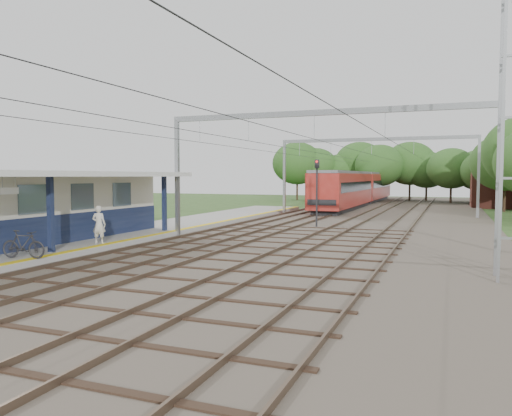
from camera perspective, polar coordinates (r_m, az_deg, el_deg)
The scene contains 14 objects.
ground at distance 14.84m, azimuth -21.83°, elevation -10.51°, with size 160.00×160.00×0.00m, color #2D4C1E.
ballast_bed at distance 41.02m, azimuth 13.05°, elevation -1.35°, with size 18.00×90.00×0.10m, color #473D33.
platform at distance 30.21m, azimuth -13.99°, elevation -2.90°, with size 5.00×52.00×0.35m, color gray.
yellow_stripe at distance 28.95m, azimuth -10.35°, elevation -2.77°, with size 0.45×52.00×0.01m, color yellow.
station_building at distance 25.69m, azimuth -25.68°, elevation -0.10°, with size 3.41×18.00×3.40m.
canopy at distance 24.16m, azimuth -25.73°, elevation 3.48°, with size 6.40×20.00×3.44m.
rail_tracks at distance 41.45m, azimuth 9.63°, elevation -1.08°, with size 11.80×88.00×0.15m.
catenary_system at distance 36.37m, azimuth 11.12°, elevation 6.66°, with size 17.22×88.00×7.00m.
tree_band at distance 67.85m, azimuth 16.34°, elevation 4.66°, with size 31.72×30.88×8.82m.
house_far at distance 62.74m, azimuth 27.03°, elevation 2.96°, with size 8.00×6.12×8.66m.
person at distance 24.92m, azimuth -17.52°, elevation -1.81°, with size 0.67×0.44×1.83m, color beige.
bicycle at distance 21.52m, azimuth -25.05°, elevation -3.78°, with size 0.52×1.86×1.12m, color black.
train at distance 61.97m, azimuth 11.75°, elevation 2.34°, with size 3.04×37.89×3.99m.
signal_post at distance 34.33m, azimuth 6.97°, elevation 2.76°, with size 0.36×0.31×4.70m.
Camera 1 is at (9.93, -10.44, 3.57)m, focal length 35.00 mm.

